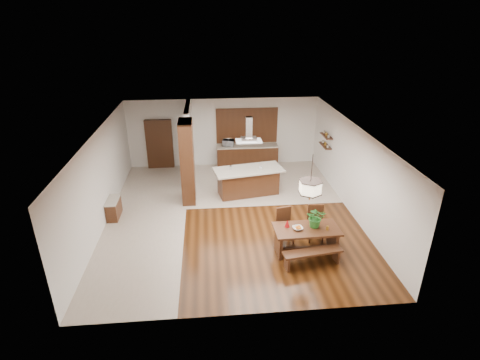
{
  "coord_description": "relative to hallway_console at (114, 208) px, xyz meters",
  "views": [
    {
      "loc": [
        -0.7,
        -10.82,
        6.17
      ],
      "look_at": [
        0.3,
        0.0,
        1.25
      ],
      "focal_mm": 28.0,
      "sensor_mm": 36.0,
      "label": 1
    }
  ],
  "objects": [
    {
      "name": "napkin_cone",
      "position": [
        5.22,
        -2.32,
        0.54
      ],
      "size": [
        0.16,
        0.16,
        0.22
      ],
      "primitive_type": "cone",
      "rotation": [
        0.0,
        0.0,
        -0.13
      ],
      "color": "#9E0B0E",
      "rests_on": "dining_table"
    },
    {
      "name": "microwave",
      "position": [
        4.0,
        4.03,
        0.77
      ],
      "size": [
        0.52,
        0.4,
        0.26
      ],
      "primitive_type": "imported",
      "rotation": [
        0.0,
        0.0,
        -0.17
      ],
      "color": "#B2B3B9",
      "rests_on": "rear_counter"
    },
    {
      "name": "shelf_upper",
      "position": [
        7.68,
        2.4,
        1.49
      ],
      "size": [
        0.26,
        0.9,
        0.04
      ],
      "primitive_type": "cube",
      "color": "black",
      "rests_on": "room_shell"
    },
    {
      "name": "dining_table",
      "position": [
        5.74,
        -2.45,
        0.23
      ],
      "size": [
        1.81,
        0.94,
        0.75
      ],
      "rotation": [
        0.0,
        0.0,
        0.02
      ],
      "color": "black",
      "rests_on": "ground"
    },
    {
      "name": "kitchen_window",
      "position": [
        4.81,
        4.26,
        1.44
      ],
      "size": [
        2.6,
        0.08,
        1.5
      ],
      "primitive_type": "cube",
      "color": "olive",
      "rests_on": "room_shell"
    },
    {
      "name": "tile_hallway",
      "position": [
        1.06,
        -0.2,
        -0.31
      ],
      "size": [
        2.5,
        9.0,
        0.01
      ],
      "primitive_type": "cube",
      "color": "beige",
      "rests_on": "ground"
    },
    {
      "name": "partition_pier",
      "position": [
        2.41,
        1.0,
        1.14
      ],
      "size": [
        0.45,
        1.0,
        2.9
      ],
      "primitive_type": "cube",
      "color": "black",
      "rests_on": "ground"
    },
    {
      "name": "gold_ornament",
      "position": [
        6.28,
        -2.57,
        0.49
      ],
      "size": [
        0.08,
        0.08,
        0.11
      ],
      "primitive_type": "cylinder",
      "rotation": [
        0.0,
        0.0,
        -0.12
      ],
      "color": "gold",
      "rests_on": "dining_table"
    },
    {
      "name": "fruit_bowl",
      "position": [
        5.48,
        -2.48,
        0.46
      ],
      "size": [
        0.3,
        0.3,
        0.07
      ],
      "primitive_type": "imported",
      "rotation": [
        0.0,
        0.0,
        0.12
      ],
      "color": "beige",
      "rests_on": "dining_table"
    },
    {
      "name": "pendant_lantern",
      "position": [
        5.74,
        -2.45,
        1.93
      ],
      "size": [
        0.64,
        0.64,
        1.31
      ],
      "primitive_type": null,
      "color": "beige",
      "rests_on": "room_shell"
    },
    {
      "name": "dining_bench",
      "position": [
        5.76,
        -3.1,
        -0.09
      ],
      "size": [
        1.63,
        0.57,
        0.45
      ],
      "primitive_type": null,
      "rotation": [
        0.0,
        0.0,
        0.14
      ],
      "color": "black",
      "rests_on": "ground"
    },
    {
      "name": "hallway_doorway",
      "position": [
        1.11,
        4.2,
        0.74
      ],
      "size": [
        1.1,
        0.2,
        2.1
      ],
      "primitive_type": "cube",
      "color": "black",
      "rests_on": "ground"
    },
    {
      "name": "tile_kitchen",
      "position": [
        5.06,
        2.3,
        -0.31
      ],
      "size": [
        5.5,
        4.0,
        0.01
      ],
      "primitive_type": "cube",
      "color": "beige",
      "rests_on": "ground"
    },
    {
      "name": "room_shell",
      "position": [
        3.81,
        -0.2,
        1.75
      ],
      "size": [
        9.0,
        9.04,
        2.92
      ],
      "color": "#311809",
      "rests_on": "ground"
    },
    {
      "name": "dining_chair_left",
      "position": [
        5.28,
        -1.91,
        0.2
      ],
      "size": [
        0.54,
        0.54,
        1.03
      ],
      "primitive_type": null,
      "rotation": [
        0.0,
        0.0,
        0.2
      ],
      "color": "black",
      "rests_on": "ground"
    },
    {
      "name": "rear_counter",
      "position": [
        4.81,
        4.0,
        0.16
      ],
      "size": [
        2.6,
        0.62,
        0.95
      ],
      "color": "black",
      "rests_on": "ground"
    },
    {
      "name": "soffit_band",
      "position": [
        3.81,
        -0.2,
        2.57
      ],
      "size": [
        8.0,
        9.0,
        0.02
      ],
      "primitive_type": "cube",
      "color": "#37170D",
      "rests_on": "room_shell"
    },
    {
      "name": "partition_stub",
      "position": [
        2.41,
        3.1,
        1.14
      ],
      "size": [
        0.18,
        2.4,
        2.9
      ],
      "primitive_type": "cube",
      "color": "silver",
      "rests_on": "ground"
    },
    {
      "name": "kitchen_island",
      "position": [
        4.55,
        1.29,
        0.2
      ],
      "size": [
        2.61,
        1.51,
        1.01
      ],
      "rotation": [
        0.0,
        0.0,
        0.19
      ],
      "color": "black",
      "rests_on": "ground"
    },
    {
      "name": "foliage_plant",
      "position": [
        5.99,
        -2.39,
        0.72
      ],
      "size": [
        0.61,
        0.56,
        0.58
      ],
      "primitive_type": "imported",
      "rotation": [
        0.0,
        0.0,
        -0.22
      ],
      "color": "#266923",
      "rests_on": "dining_table"
    },
    {
      "name": "hallway_console",
      "position": [
        0.0,
        0.0,
        0.0
      ],
      "size": [
        0.37,
        0.88,
        0.63
      ],
      "primitive_type": "cube",
      "color": "black",
      "rests_on": "ground"
    },
    {
      "name": "range_hood",
      "position": [
        4.55,
        1.3,
        2.15
      ],
      "size": [
        0.9,
        0.55,
        0.87
      ],
      "primitive_type": null,
      "color": "silver",
      "rests_on": "room_shell"
    },
    {
      "name": "island_cup",
      "position": [
        4.98,
        1.21,
        0.74
      ],
      "size": [
        0.12,
        0.12,
        0.1
      ],
      "primitive_type": "imported",
      "rotation": [
        0.0,
        0.0,
        -0.01
      ],
      "color": "silver",
      "rests_on": "kitchen_island"
    },
    {
      "name": "dining_chair_right",
      "position": [
        6.17,
        -1.89,
        0.21
      ],
      "size": [
        0.51,
        0.51,
        1.05
      ],
      "primitive_type": null,
      "rotation": [
        0.0,
        0.0,
        -0.11
      ],
      "color": "black",
      "rests_on": "ground"
    },
    {
      "name": "shelf_lower",
      "position": [
        7.68,
        2.4,
        1.08
      ],
      "size": [
        0.26,
        0.9,
        0.04
      ],
      "primitive_type": "cube",
      "color": "black",
      "rests_on": "room_shell"
    }
  ]
}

